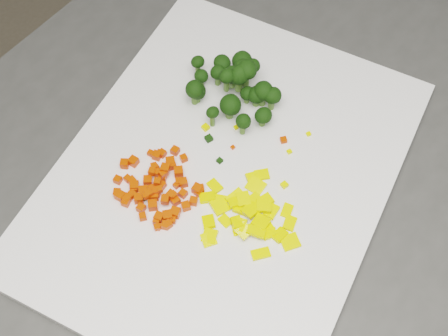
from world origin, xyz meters
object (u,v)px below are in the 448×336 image
counter_block (240,283)px  carrot_pile (158,182)px  broccoli_pile (238,79)px  pepper_pile (251,212)px  cutting_board (224,175)px

counter_block → carrot_pile: size_ratio=9.77×
broccoli_pile → counter_block: bearing=-115.2°
pepper_pile → counter_block: bearing=58.4°
carrot_pile → broccoli_pile: size_ratio=0.83×
counter_block → carrot_pile: carrot_pile is taller
counter_block → cutting_board: bearing=-174.2°
cutting_board → carrot_pile: size_ratio=4.50×
cutting_board → carrot_pile: bearing=162.9°
counter_block → broccoli_pile: 0.50m
counter_block → pepper_pile: (-0.04, -0.07, 0.47)m
counter_block → cutting_board: 0.46m
cutting_board → counter_block: bearing=5.8°
broccoli_pile → carrot_pile: bearing=-156.8°
carrot_pile → broccoli_pile: 0.17m
cutting_board → carrot_pile: carrot_pile is taller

